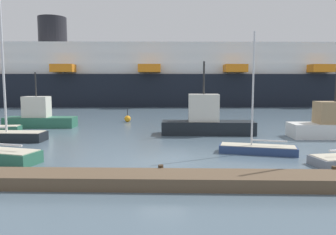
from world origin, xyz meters
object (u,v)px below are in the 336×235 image
sailboat_2 (0,133)px  cruise_ship (150,78)px  fishing_boat_0 (206,121)px  fishing_boat_2 (39,117)px  sailboat_3 (257,148)px  channel_buoy_0 (128,119)px

sailboat_2 → cruise_ship: bearing=80.2°
fishing_boat_0 → fishing_boat_2: size_ratio=1.15×
sailboat_2 → cruise_ship: (7.82, 41.30, 4.85)m
sailboat_3 → fishing_boat_0: (-2.44, 7.38, 0.77)m
sailboat_3 → fishing_boat_0: size_ratio=0.95×
sailboat_2 → sailboat_3: bearing=-10.8°
fishing_boat_2 → cruise_ship: size_ratio=0.06×
fishing_boat_2 → sailboat_2: bearing=90.6°
sailboat_2 → fishing_boat_2: (-0.27, 7.52, 0.46)m
sailboat_2 → fishing_boat_0: sailboat_2 is taller
fishing_boat_0 → fishing_boat_2: fishing_boat_0 is taller
channel_buoy_0 → cruise_ship: bearing=89.7°
sailboat_3 → fishing_boat_2: sailboat_3 is taller
fishing_boat_0 → fishing_boat_2: bearing=-13.2°
channel_buoy_0 → cruise_ship: (0.17, 29.24, 5.06)m
fishing_boat_0 → fishing_boat_2: (-15.88, 3.87, -0.09)m
fishing_boat_0 → channel_buoy_0: 11.60m
fishing_boat_0 → channel_buoy_0: size_ratio=5.43×
fishing_boat_2 → cruise_ship: 35.01m
fishing_boat_0 → cruise_ship: size_ratio=0.07×
sailboat_3 → channel_buoy_0: 18.91m
fishing_boat_0 → channel_buoy_0: (-7.96, 8.41, -0.77)m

